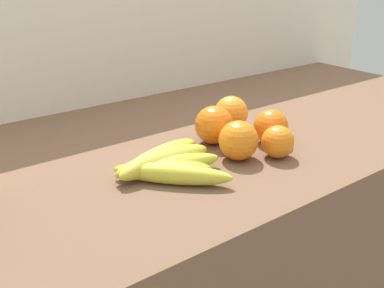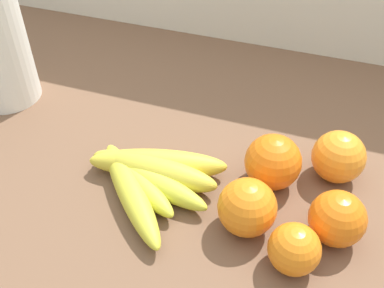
{
  "view_description": "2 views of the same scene",
  "coord_description": "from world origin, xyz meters",
  "views": [
    {
      "loc": [
        -0.61,
        -0.73,
        1.22
      ],
      "look_at": [
        -0.14,
        -0.11,
        0.91
      ],
      "focal_mm": 41.69,
      "sensor_mm": 36.0,
      "label": 1
    },
    {
      "loc": [
        -0.0,
        -0.52,
        1.35
      ],
      "look_at": [
        -0.16,
        -0.08,
        0.93
      ],
      "focal_mm": 42.01,
      "sensor_mm": 36.0,
      "label": 2
    }
  ],
  "objects": [
    {
      "name": "orange_center",
      "position": [
        0.04,
        -0.01,
        0.9
      ],
      "size": [
        0.08,
        0.08,
        0.08
      ],
      "primitive_type": "sphere",
      "color": "orange",
      "rests_on": "counter"
    },
    {
      "name": "orange_back_left",
      "position": [
        0.05,
        -0.12,
        0.9
      ],
      "size": [
        0.07,
        0.07,
        0.07
      ],
      "primitive_type": "sphere",
      "color": "orange",
      "rests_on": "counter"
    },
    {
      "name": "orange_far_right",
      "position": [
        0.01,
        -0.18,
        0.9
      ],
      "size": [
        0.06,
        0.06,
        0.06
      ],
      "primitive_type": "sphere",
      "color": "orange",
      "rests_on": "counter"
    },
    {
      "name": "orange_back_right",
      "position": [
        -0.04,
        -0.05,
        0.91
      ],
      "size": [
        0.08,
        0.08,
        0.08
      ],
      "primitive_type": "sphere",
      "color": "orange",
      "rests_on": "counter"
    },
    {
      "name": "banana_bunch",
      "position": [
        -0.21,
        -0.12,
        0.89
      ],
      "size": [
        0.21,
        0.2,
        0.04
      ],
      "color": "gold",
      "rests_on": "counter"
    },
    {
      "name": "orange_right",
      "position": [
        -0.06,
        -0.14,
        0.9
      ],
      "size": [
        0.08,
        0.08,
        0.08
      ],
      "primitive_type": "sphere",
      "color": "orange",
      "rests_on": "counter"
    },
    {
      "name": "wall_back",
      "position": [
        0.0,
        0.37,
        0.65
      ],
      "size": [
        2.0,
        0.06,
        1.3
      ],
      "primitive_type": "cube",
      "color": "silver",
      "rests_on": "ground"
    }
  ]
}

